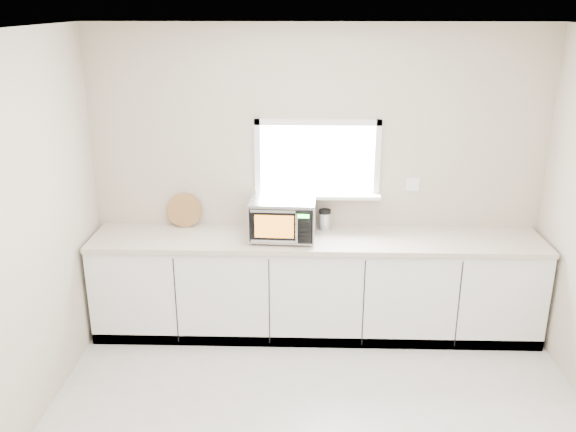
{
  "coord_description": "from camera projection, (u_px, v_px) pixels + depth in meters",
  "views": [
    {
      "loc": [
        -0.1,
        -3.23,
        2.85
      ],
      "look_at": [
        -0.24,
        1.55,
        1.17
      ],
      "focal_mm": 38.0,
      "sensor_mm": 36.0,
      "label": 1
    }
  ],
  "objects": [
    {
      "name": "cutting_board",
      "position": [
        184.0,
        210.0,
        5.5
      ],
      "size": [
        0.31,
        0.07,
        0.31
      ],
      "primitive_type": "cylinder",
      "rotation": [
        1.4,
        0.0,
        0.0
      ],
      "color": "olive",
      "rests_on": "countertop"
    },
    {
      "name": "coffee_grinder",
      "position": [
        325.0,
        219.0,
        5.44
      ],
      "size": [
        0.12,
        0.12,
        0.19
      ],
      "rotation": [
        0.0,
        0.0,
        -0.08
      ],
      "color": "#B1B4B9",
      "rests_on": "countertop"
    },
    {
      "name": "cabinets",
      "position": [
        316.0,
        287.0,
        5.45
      ],
      "size": [
        3.92,
        0.6,
        0.88
      ],
      "primitive_type": "cube",
      "color": "white",
      "rests_on": "ground"
    },
    {
      "name": "back_wall",
      "position": [
        317.0,
        179.0,
        5.42
      ],
      "size": [
        4.0,
        0.17,
        2.7
      ],
      "color": "#C1B09A",
      "rests_on": "ground"
    },
    {
      "name": "knife_block",
      "position": [
        278.0,
        227.0,
        5.19
      ],
      "size": [
        0.14,
        0.21,
        0.29
      ],
      "rotation": [
        0.0,
        0.0,
        0.24
      ],
      "color": "#422D17",
      "rests_on": "countertop"
    },
    {
      "name": "countertop",
      "position": [
        317.0,
        240.0,
        5.29
      ],
      "size": [
        3.92,
        0.64,
        0.04
      ],
      "primitive_type": "cube",
      "color": "beige",
      "rests_on": "cabinets"
    },
    {
      "name": "microwave",
      "position": [
        283.0,
        218.0,
        5.21
      ],
      "size": [
        0.57,
        0.48,
        0.35
      ],
      "rotation": [
        0.0,
        0.0,
        -0.05
      ],
      "color": "black",
      "rests_on": "countertop"
    }
  ]
}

